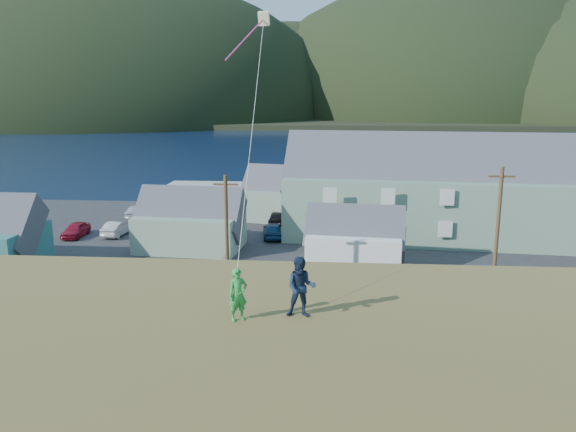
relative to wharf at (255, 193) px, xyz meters
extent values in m
plane|color=#0A1638|center=(6.00, -40.00, -0.45)|extent=(900.00, 900.00, 0.00)
cube|color=#4C3D19|center=(6.00, -42.00, -0.40)|extent=(110.00, 8.00, 0.10)
cube|color=#28282B|center=(6.00, -23.00, -0.39)|extent=(72.00, 36.00, 0.12)
cube|color=gray|center=(0.00, 0.00, 0.00)|extent=(26.00, 14.00, 0.90)
cube|color=black|center=(6.00, 290.00, 0.55)|extent=(900.00, 320.00, 2.00)
ellipsoid|color=black|center=(-114.00, 220.00, 1.55)|extent=(260.00, 234.00, 143.00)
ellipsoid|color=black|center=(-14.00, 260.00, 1.55)|extent=(200.00, 180.00, 100.00)
ellipsoid|color=black|center=(76.00, 250.00, 1.55)|extent=(230.00, 207.00, 142.60)
cube|color=slate|center=(22.96, -20.72, 2.58)|extent=(34.72, 12.84, 5.82)
cube|color=#47474C|center=(22.96, -20.72, 7.04)|extent=(35.19, 12.66, 9.48)
cube|color=slate|center=(-2.25, -26.34, 1.23)|extent=(9.25, 6.58, 3.12)
cube|color=#47474C|center=(-2.25, -26.34, 3.57)|extent=(9.73, 6.44, 5.67)
cube|color=white|center=(11.95, -30.78, 1.10)|extent=(7.67, 5.85, 2.87)
cube|color=#47474C|center=(11.95, -30.78, 3.25)|extent=(8.16, 5.84, 5.06)
cube|color=slate|center=(5.91, -13.94, 1.30)|extent=(11.33, 8.32, 3.26)
cube|color=#47474C|center=(5.91, -13.94, 3.85)|extent=(11.80, 8.37, 6.04)
cylinder|color=#47331E|center=(3.28, -38.50, 3.87)|extent=(0.24, 0.24, 8.40)
cylinder|color=#47331E|center=(20.47, -38.50, 4.22)|extent=(0.24, 0.24, 9.10)
imported|color=#B8B8B8|center=(-3.02, -15.25, 0.41)|extent=(2.41, 5.22, 1.48)
imported|color=#222127|center=(-0.73, -23.12, 0.39)|extent=(2.69, 5.20, 1.44)
imported|color=gray|center=(-10.80, -14.78, 0.38)|extent=(1.97, 4.47, 1.43)
imported|color=#BDBCC1|center=(-10.46, -22.18, 0.37)|extent=(1.99, 4.42, 1.41)
imported|color=navy|center=(4.59, -22.03, 0.41)|extent=(2.29, 4.52, 1.48)
imported|color=navy|center=(9.85, -16.24, 0.46)|extent=(2.14, 4.95, 1.58)
imported|color=maroon|center=(-14.27, -23.04, 0.36)|extent=(1.65, 4.04, 1.37)
imported|color=black|center=(4.55, -16.56, 0.41)|extent=(1.76, 4.35, 1.48)
imported|color=maroon|center=(-6.24, -16.72, 0.41)|extent=(2.82, 5.51, 1.49)
imported|color=green|center=(7.32, -58.40, 7.53)|extent=(0.68, 0.61, 1.56)
imported|color=#16243C|center=(9.12, -58.00, 7.66)|extent=(0.88, 0.69, 1.81)
cube|color=#F8FABE|center=(7.07, -49.11, 16.23)|extent=(0.48, 0.46, 0.60)
cylinder|color=#E03A7C|center=(6.47, -50.36, 15.33)|extent=(0.06, 0.06, 3.31)
cylinder|color=white|center=(7.20, -53.76, 12.27)|extent=(0.02, 0.02, 12.21)
camera|label=1|loc=(9.90, -73.53, 13.23)|focal=35.00mm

